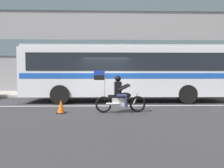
{
  "coord_description": "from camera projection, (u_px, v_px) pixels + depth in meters",
  "views": [
    {
      "loc": [
        0.01,
        -10.93,
        1.64
      ],
      "look_at": [
        0.3,
        -0.61,
        1.12
      ],
      "focal_mm": 32.76,
      "sensor_mm": 36.0,
      "label": 1
    }
  ],
  "objects": [
    {
      "name": "office_building_facade",
      "position": [
        106.0,
        30.0,
        18.09
      ],
      "size": [
        28.0,
        0.89,
        11.08
      ],
      "color": "gray",
      "rests_on": "ground_plane"
    },
    {
      "name": "lane_center_stripe",
      "position": [
        106.0,
        106.0,
        10.4
      ],
      "size": [
        26.6,
        0.14,
        0.01
      ],
      "primitive_type": "cube",
      "color": "silver",
      "rests_on": "ground_plane"
    },
    {
      "name": "motorcycle_with_rider",
      "position": [
        120.0,
        97.0,
        8.61
      ],
      "size": [
        2.19,
        0.64,
        1.78
      ],
      "color": "black",
      "rests_on": "ground_plane"
    },
    {
      "name": "traffic_cone",
      "position": [
        61.0,
        107.0,
        8.49
      ],
      "size": [
        0.36,
        0.36,
        0.55
      ],
      "color": "#EA590F",
      "rests_on": "ground_plane"
    },
    {
      "name": "transit_bus",
      "position": [
        126.0,
        70.0,
        12.13
      ],
      "size": [
        11.8,
        2.72,
        3.22
      ],
      "color": "silver",
      "rests_on": "ground_plane"
    },
    {
      "name": "ground_plane",
      "position": [
        106.0,
        104.0,
        11.0
      ],
      "size": [
        60.0,
        60.0,
        0.0
      ],
      "primitive_type": "plane",
      "color": "#2B2B2D"
    },
    {
      "name": "sidewalk_curb",
      "position": [
        106.0,
        94.0,
        16.08
      ],
      "size": [
        28.0,
        3.8,
        0.15
      ],
      "primitive_type": "cube",
      "color": "#A39E93",
      "rests_on": "ground_plane"
    }
  ]
}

